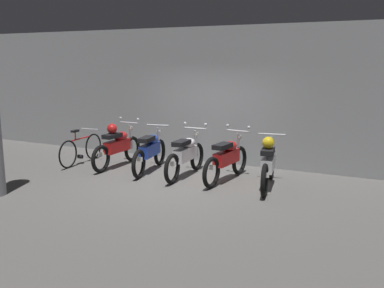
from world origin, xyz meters
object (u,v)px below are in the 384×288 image
motorbike_slot_0 (117,145)px  motorbike_slot_4 (268,162)px  bicycle (81,149)px  motorbike_slot_1 (150,151)px  motorbike_slot_3 (227,158)px  motorbike_slot_2 (186,155)px

motorbike_slot_0 → motorbike_slot_4: size_ratio=1.01×
motorbike_slot_0 → bicycle: (-1.01, -0.13, -0.17)m
motorbike_slot_0 → motorbike_slot_1: size_ratio=1.01×
motorbike_slot_0 → motorbike_slot_3: same height
motorbike_slot_1 → motorbike_slot_2: motorbike_slot_2 is taller
motorbike_slot_1 → motorbike_slot_4: 2.86m
motorbike_slot_0 → motorbike_slot_3: 2.86m
motorbike_slot_2 → motorbike_slot_4: motorbike_slot_2 is taller
motorbike_slot_1 → motorbike_slot_3: 1.91m
bicycle → motorbike_slot_4: bearing=-0.2°
motorbike_slot_0 → bicycle: 1.04m
motorbike_slot_0 → motorbike_slot_1: bearing=-2.3°
motorbike_slot_2 → motorbike_slot_3: (0.96, 0.06, 0.00)m
motorbike_slot_3 → motorbike_slot_4: 0.96m
motorbike_slot_1 → bicycle: 1.97m
motorbike_slot_1 → bicycle: size_ratio=1.12×
motorbike_slot_0 → motorbike_slot_4: bearing=-2.3°
motorbike_slot_1 → motorbike_slot_0: bearing=177.7°
motorbike_slot_1 → motorbike_slot_3: size_ratio=0.99×
motorbike_slot_0 → motorbike_slot_3: size_ratio=1.00×
motorbike_slot_2 → motorbike_slot_1: bearing=177.0°
motorbike_slot_0 → motorbike_slot_4: 3.81m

